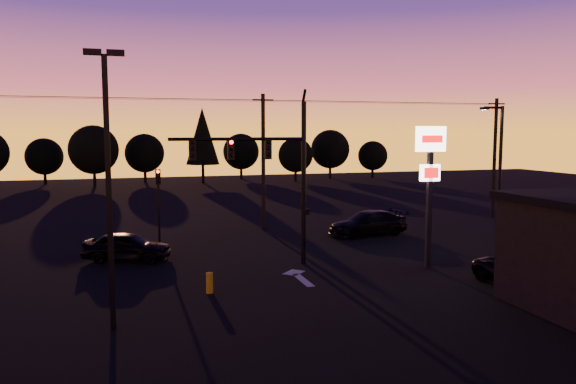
% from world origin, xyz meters
% --- Properties ---
extents(ground, '(120.00, 120.00, 0.00)m').
position_xyz_m(ground, '(0.00, 0.00, 0.00)').
color(ground, black).
rests_on(ground, ground).
extents(lane_arrow, '(1.20, 3.10, 0.01)m').
position_xyz_m(lane_arrow, '(0.50, 1.67, 0.01)').
color(lane_arrow, beige).
rests_on(lane_arrow, ground).
extents(traffic_signal_mast, '(6.79, 0.52, 8.58)m').
position_xyz_m(traffic_signal_mast, '(-0.10, 3.99, 4.94)').
color(traffic_signal_mast, black).
rests_on(traffic_signal_mast, ground).
extents(secondary_signal, '(0.30, 0.31, 4.35)m').
position_xyz_m(secondary_signal, '(-5.00, 11.49, 2.86)').
color(secondary_signal, black).
rests_on(secondary_signal, ground).
extents(parking_lot_light, '(1.25, 0.30, 9.14)m').
position_xyz_m(parking_lot_light, '(-7.50, -3.00, 5.27)').
color(parking_lot_light, black).
rests_on(parking_lot_light, ground).
extents(pylon_sign, '(1.50, 0.28, 6.80)m').
position_xyz_m(pylon_sign, '(7.00, 1.50, 4.91)').
color(pylon_sign, black).
rests_on(pylon_sign, ground).
extents(streetlight, '(1.55, 0.35, 8.00)m').
position_xyz_m(streetlight, '(13.91, 5.50, 4.42)').
color(streetlight, black).
rests_on(streetlight, ground).
extents(utility_pole_1, '(1.40, 0.26, 9.00)m').
position_xyz_m(utility_pole_1, '(2.00, 14.00, 4.59)').
color(utility_pole_1, black).
rests_on(utility_pole_1, ground).
extents(utility_pole_2, '(1.40, 0.26, 9.00)m').
position_xyz_m(utility_pole_2, '(20.00, 14.00, 4.59)').
color(utility_pole_2, black).
rests_on(utility_pole_2, ground).
extents(power_wires, '(36.00, 1.22, 0.07)m').
position_xyz_m(power_wires, '(2.00, 14.00, 8.57)').
color(power_wires, black).
rests_on(power_wires, ground).
extents(bollard, '(0.28, 0.28, 0.85)m').
position_xyz_m(bollard, '(-3.78, 0.22, 0.42)').
color(bollard, gold).
rests_on(bollard, ground).
extents(tree_1, '(4.54, 4.54, 5.71)m').
position_xyz_m(tree_1, '(-16.00, 53.00, 3.43)').
color(tree_1, black).
rests_on(tree_1, ground).
extents(tree_2, '(5.77, 5.78, 7.26)m').
position_xyz_m(tree_2, '(-10.00, 48.00, 4.37)').
color(tree_2, black).
rests_on(tree_2, ground).
extents(tree_3, '(4.95, 4.95, 6.22)m').
position_xyz_m(tree_3, '(-4.00, 52.00, 3.75)').
color(tree_3, black).
rests_on(tree_3, ground).
extents(tree_4, '(4.18, 4.18, 9.50)m').
position_xyz_m(tree_4, '(3.00, 49.00, 5.93)').
color(tree_4, black).
rests_on(tree_4, ground).
extents(tree_5, '(4.95, 4.95, 6.22)m').
position_xyz_m(tree_5, '(9.00, 54.00, 3.75)').
color(tree_5, black).
rests_on(tree_5, ground).
extents(tree_6, '(4.54, 4.54, 5.71)m').
position_xyz_m(tree_6, '(15.00, 48.00, 3.43)').
color(tree_6, black).
rests_on(tree_6, ground).
extents(tree_7, '(5.36, 5.36, 6.74)m').
position_xyz_m(tree_7, '(21.00, 51.00, 4.06)').
color(tree_7, black).
rests_on(tree_7, ground).
extents(tree_8, '(4.12, 4.12, 5.19)m').
position_xyz_m(tree_8, '(27.00, 50.00, 3.12)').
color(tree_8, black).
rests_on(tree_8, ground).
extents(car_left, '(4.70, 3.15, 1.49)m').
position_xyz_m(car_left, '(-6.90, 7.16, 0.74)').
color(car_left, black).
rests_on(car_left, ground).
extents(car_right, '(5.51, 2.92, 1.52)m').
position_xyz_m(car_right, '(7.84, 10.13, 0.76)').
color(car_right, black).
rests_on(car_right, ground).
extents(suv_parked, '(3.33, 4.93, 1.26)m').
position_xyz_m(suv_parked, '(9.33, -2.64, 0.63)').
color(suv_parked, black).
rests_on(suv_parked, ground).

